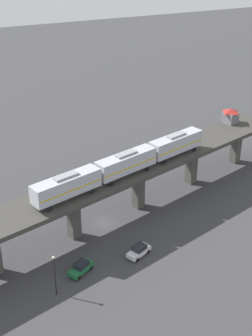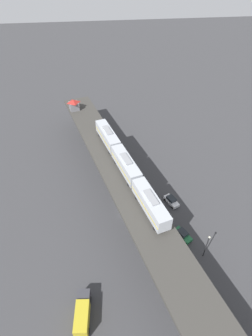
% 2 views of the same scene
% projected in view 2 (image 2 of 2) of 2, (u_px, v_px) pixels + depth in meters
% --- Properties ---
extents(ground_plane, '(400.00, 400.00, 0.00)m').
position_uv_depth(ground_plane, '(127.00, 212.00, 64.15)').
color(ground_plane, '#38383A').
extents(elevated_viaduct, '(32.12, 91.00, 8.89)m').
position_uv_depth(elevated_viaduct, '(127.00, 189.00, 59.29)').
color(elevated_viaduct, '#393733').
rests_on(elevated_viaduct, ground).
extents(subway_train, '(12.41, 36.64, 4.45)m').
position_uv_depth(subway_train, '(126.00, 165.00, 59.91)').
color(subway_train, '#ADB2BA').
rests_on(subway_train, elevated_viaduct).
extents(signal_hut, '(3.95, 3.95, 3.40)m').
position_uv_depth(signal_hut, '(74.00, 104.00, 83.18)').
color(signal_hut, slate).
rests_on(signal_hut, elevated_viaduct).
extents(street_car_green, '(3.70, 4.72, 1.89)m').
position_uv_depth(street_car_green, '(183.00, 234.00, 58.08)').
color(street_car_green, '#1E6638').
rests_on(street_car_green, ground).
extents(street_car_white, '(3.39, 4.75, 1.89)m').
position_uv_depth(street_car_white, '(171.00, 200.00, 65.63)').
color(street_car_white, silver).
rests_on(street_car_white, ground).
extents(delivery_truck, '(2.97, 7.39, 3.20)m').
position_uv_depth(delivery_truck, '(83.00, 313.00, 45.12)').
color(delivery_truck, '#333338').
rests_on(delivery_truck, ground).
extents(street_lamp, '(0.44, 0.44, 6.94)m').
position_uv_depth(street_lamp, '(207.00, 245.00, 52.53)').
color(street_lamp, black).
rests_on(street_lamp, ground).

